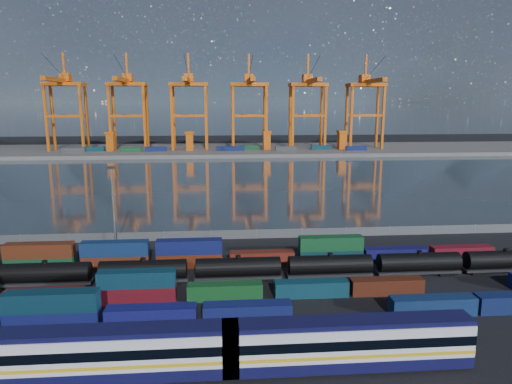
{
  "coord_description": "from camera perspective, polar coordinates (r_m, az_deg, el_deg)",
  "views": [
    {
      "loc": [
        -7.89,
        -67.95,
        29.27
      ],
      "look_at": [
        0.0,
        30.0,
        10.0
      ],
      "focal_mm": 32.0,
      "sensor_mm": 36.0,
      "label": 1
    }
  ],
  "objects": [
    {
      "name": "yard_light_mast",
      "position": [
        98.56,
        -17.47,
        -1.12
      ],
      "size": [
        1.6,
        0.4,
        16.6
      ],
      "color": "slate",
      "rests_on": "ground"
    },
    {
      "name": "container_row_north",
      "position": [
        84.73,
        -12.3,
        -7.94
      ],
      "size": [
        128.93,
        2.39,
        5.1
      ],
      "color": "navy",
      "rests_on": "ground"
    },
    {
      "name": "container_row_south",
      "position": [
        64.17,
        -11.58,
        -14.39
      ],
      "size": [
        139.87,
        2.44,
        5.21
      ],
      "color": "#3E4043",
      "rests_on": "ground"
    },
    {
      "name": "passenger_train",
      "position": [
        53.86,
        -17.97,
        -18.73
      ],
      "size": [
        79.83,
        3.44,
        5.89
      ],
      "color": "silver",
      "rests_on": "ground"
    },
    {
      "name": "distant_mountains",
      "position": [
        1680.35,
        -2.26,
        17.62
      ],
      "size": [
        2470.0,
        1100.0,
        520.0
      ],
      "color": "#1E2630",
      "rests_on": "ground"
    },
    {
      "name": "far_quay",
      "position": [
        279.49,
        -2.98,
        5.28
      ],
      "size": [
        700.0,
        70.0,
        2.0
      ],
      "primitive_type": "cube",
      "color": "#514F4C",
      "rests_on": "ground"
    },
    {
      "name": "harbor_water",
      "position": [
        175.58,
        -1.97,
        1.5
      ],
      "size": [
        700.0,
        700.0,
        0.0
      ],
      "primitive_type": "plane",
      "color": "#2B363E",
      "rests_on": "ground"
    },
    {
      "name": "waterfront_fence",
      "position": [
        100.34,
        0.09,
        -5.27
      ],
      "size": [
        160.12,
        0.12,
        2.2
      ],
      "color": "#595B5E",
      "rests_on": "ground"
    },
    {
      "name": "quay_containers",
      "position": [
        264.71,
        -5.28,
        5.42
      ],
      "size": [
        172.58,
        10.99,
        2.6
      ],
      "color": "navy",
      "rests_on": "far_quay"
    },
    {
      "name": "tanker_string",
      "position": [
        78.95,
        9.21,
        -9.08
      ],
      "size": [
        138.53,
        3.12,
        4.47
      ],
      "color": "black",
      "rests_on": "ground"
    },
    {
      "name": "gantry_cranes",
      "position": [
        271.49,
        -4.63,
        12.3
      ],
      "size": [
        197.03,
        42.3,
        57.29
      ],
      "color": "#D2570E",
      "rests_on": "ground"
    },
    {
      "name": "ground",
      "position": [
        74.41,
        1.9,
        -12.08
      ],
      "size": [
        700.0,
        700.0,
        0.0
      ],
      "primitive_type": "plane",
      "color": "black",
      "rests_on": "ground"
    },
    {
      "name": "container_row_mid",
      "position": [
        70.56,
        -4.43,
        -11.86
      ],
      "size": [
        140.71,
        2.31,
        4.91
      ],
      "color": "#3E4043",
      "rests_on": "ground"
    },
    {
      "name": "straddle_carriers",
      "position": [
        268.86,
        -3.46,
        6.5
      ],
      "size": [
        140.0,
        7.0,
        11.1
      ],
      "color": "#D2570E",
      "rests_on": "far_quay"
    }
  ]
}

